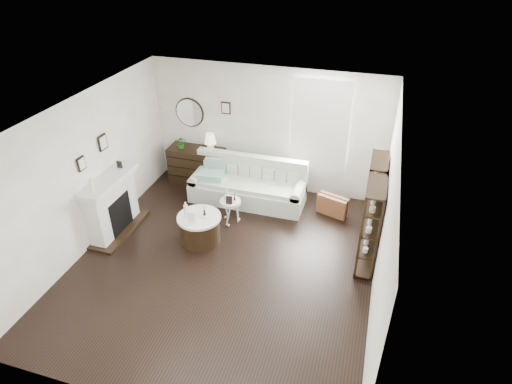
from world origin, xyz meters
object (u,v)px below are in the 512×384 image
(sofa, at_px, (248,187))
(drum_table, at_px, (200,229))
(dresser, at_px, (197,165))
(pedestal_table, at_px, (230,202))

(sofa, bearing_deg, drum_table, -104.49)
(sofa, distance_m, dresser, 1.40)
(dresser, bearing_deg, sofa, -16.49)
(dresser, height_order, drum_table, dresser)
(dresser, relative_size, drum_table, 1.55)
(sofa, distance_m, drum_table, 1.67)
(sofa, xyz_separation_m, pedestal_table, (-0.08, -0.89, 0.15))
(pedestal_table, bearing_deg, dresser, 134.36)
(dresser, distance_m, pedestal_table, 1.79)
(dresser, xyz_separation_m, drum_table, (0.92, -2.01, -0.13))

